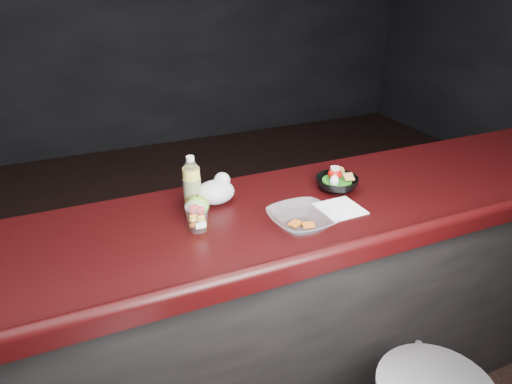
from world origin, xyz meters
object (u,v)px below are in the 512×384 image
fruit_cup (197,215)px  takeout_bowl (302,220)px  lemonade_bottle (192,186)px  snack_bowl (337,182)px  green_apple (198,206)px

fruit_cup → takeout_bowl: (0.35, -0.13, -0.03)m
lemonade_bottle → fruit_cup: (-0.04, -0.18, -0.03)m
lemonade_bottle → takeout_bowl: lemonade_bottle is taller
takeout_bowl → lemonade_bottle: bearing=135.1°
snack_bowl → green_apple: bearing=177.8°
fruit_cup → snack_bowl: fruit_cup is taller
green_apple → takeout_bowl: bearing=-37.0°
lemonade_bottle → green_apple: (-0.00, -0.08, -0.05)m
snack_bowl → lemonade_bottle: bearing=170.6°
fruit_cup → snack_bowl: bearing=7.6°
fruit_cup → snack_bowl: (0.63, 0.09, -0.03)m
green_apple → lemonade_bottle: bearing=88.8°
green_apple → snack_bowl: snack_bowl is taller
fruit_cup → takeout_bowl: size_ratio=0.48×
fruit_cup → green_apple: fruit_cup is taller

